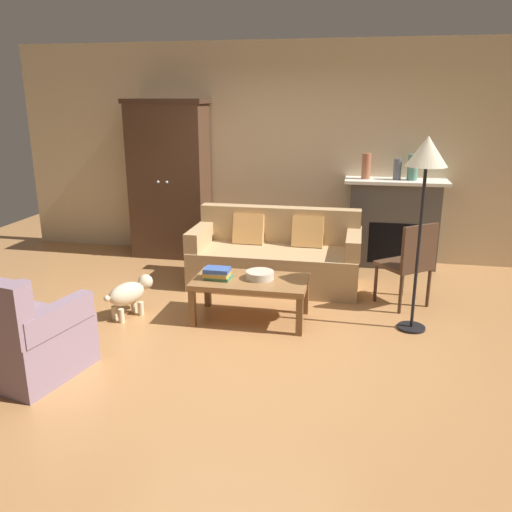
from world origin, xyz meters
The scene contains 15 objects.
ground_plane centered at (0.00, 0.00, 0.00)m, with size 9.60×9.60×0.00m, color #B27A47.
back_wall centered at (0.00, 2.55, 1.40)m, with size 7.20×0.10×2.80m, color beige.
fireplace centered at (1.55, 2.30, 0.57)m, with size 1.26×0.48×1.12m.
armoire centered at (-1.40, 2.22, 1.05)m, with size 1.06×0.57×2.09m.
couch centered at (0.19, 1.30, 0.32)m, with size 1.92×0.86×0.86m.
coffee_table centered at (0.12, 0.22, 0.37)m, with size 1.10×0.60×0.42m.
fruit_bowl centered at (0.21, 0.25, 0.46)m, with size 0.27×0.27×0.08m, color beige.
book_stack centered at (-0.19, 0.16, 0.48)m, with size 0.26×0.19×0.11m.
mantel_vase_terracotta centered at (1.17, 2.28, 1.28)m, with size 0.11×0.11×0.32m, color #A86042.
mantel_vase_slate centered at (1.55, 2.28, 1.25)m, with size 0.10×0.10×0.26m, color #565B66.
mantel_vase_jade centered at (1.73, 2.28, 1.28)m, with size 0.13×0.13×0.32m, color slate.
armchair_near_left centered at (-1.40, -1.18, 0.32)m, with size 0.91×0.92×0.88m.
side_chair_wooden centered at (1.65, 0.86, 0.51)m, with size 0.62×0.62×0.90m.
floor_lamp centered at (1.66, 0.30, 1.55)m, with size 0.36×0.36×1.79m.
dog centered at (-1.07, 0.06, 0.25)m, with size 0.37×0.52×0.39m.
Camera 1 is at (1.11, -4.48, 2.10)m, focal length 37.03 mm.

